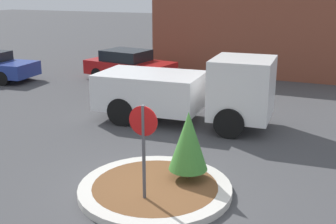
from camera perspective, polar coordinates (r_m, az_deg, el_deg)
name	(u,v)px	position (r m, az deg, el deg)	size (l,w,h in m)	color
ground_plane	(155,192)	(9.39, -1.75, -10.77)	(120.00, 120.00, 0.00)	#474749
traffic_island	(155,189)	(9.35, -1.76, -10.33)	(3.35, 3.35, 0.16)	beige
stop_sign	(144,139)	(8.30, -3.34, -3.61)	(0.61, 0.07, 2.13)	#4C4C51
island_shrub	(188,141)	(9.29, 2.77, -3.92)	(0.87, 0.87, 1.56)	brown
utility_truck	(189,90)	(13.64, 2.89, 2.98)	(5.80, 2.51, 2.24)	white
storefront_building	(269,17)	(23.72, 13.48, 12.37)	(10.98, 6.07, 5.51)	brown
parked_sedan_red	(129,65)	(20.38, -5.29, 6.33)	(4.47, 2.42, 1.44)	#B21919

